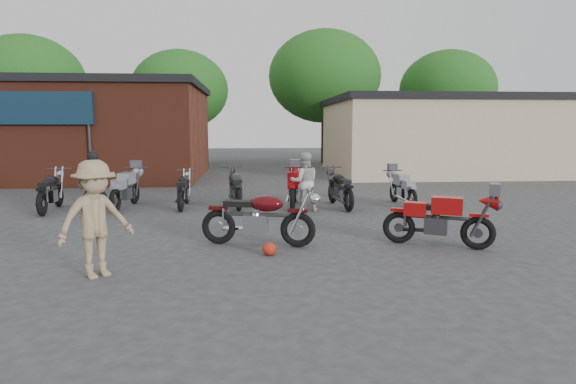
{
  "coord_description": "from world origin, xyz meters",
  "views": [
    {
      "loc": [
        -0.69,
        -8.68,
        2.3
      ],
      "look_at": [
        0.11,
        1.66,
        0.9
      ],
      "focal_mm": 30.0,
      "sensor_mm": 36.0,
      "label": 1
    }
  ],
  "objects": [
    {
      "name": "tree_1",
      "position": [
        -5.0,
        22.0,
        3.7
      ],
      "size": [
        5.92,
        5.92,
        7.4
      ],
      "primitive_type": null,
      "color": "#144E16",
      "rests_on": "ground"
    },
    {
      "name": "row_bike_6",
      "position": [
        3.77,
        5.08,
        0.55
      ],
      "size": [
        0.75,
        1.92,
        1.09
      ],
      "primitive_type": null,
      "rotation": [
        0.0,
        0.0,
        1.64
      ],
      "color": "#91939F",
      "rests_on": "ground"
    },
    {
      "name": "row_bike_5",
      "position": [
        1.87,
        4.94,
        0.61
      ],
      "size": [
        0.94,
        2.18,
        1.23
      ],
      "primitive_type": null,
      "rotation": [
        0.0,
        0.0,
        1.69
      ],
      "color": "black",
      "rests_on": "ground"
    },
    {
      "name": "tree_2",
      "position": [
        4.0,
        22.0,
        4.4
      ],
      "size": [
        7.04,
        7.04,
        8.8
      ],
      "primitive_type": null,
      "color": "#144E16",
      "rests_on": "ground"
    },
    {
      "name": "ground",
      "position": [
        0.0,
        0.0,
        0.0
      ],
      "size": [
        90.0,
        90.0,
        0.0
      ],
      "primitive_type": "plane",
      "color": "#343437"
    },
    {
      "name": "row_bike_4",
      "position": [
        0.55,
        5.12,
        0.61
      ],
      "size": [
        0.96,
        2.16,
        1.21
      ],
      "primitive_type": null,
      "rotation": [
        0.0,
        0.0,
        1.44
      ],
      "color": "#A90E12",
      "rests_on": "ground"
    },
    {
      "name": "row_bike_2",
      "position": [
        -2.63,
        5.22,
        0.57
      ],
      "size": [
        0.67,
        1.96,
        1.13
      ],
      "primitive_type": null,
      "rotation": [
        0.0,
        0.0,
        1.58
      ],
      "color": "black",
      "rests_on": "ground"
    },
    {
      "name": "tree_0",
      "position": [
        -14.0,
        22.0,
        4.1
      ],
      "size": [
        6.56,
        6.56,
        8.2
      ],
      "primitive_type": null,
      "color": "#144E16",
      "rests_on": "ground"
    },
    {
      "name": "person_tan",
      "position": [
        -3.07,
        -1.26,
        0.91
      ],
      "size": [
        1.33,
        1.27,
        1.81
      ],
      "primitive_type": "imported",
      "rotation": [
        0.0,
        0.0,
        0.71
      ],
      "color": "#99815E",
      "rests_on": "ground"
    },
    {
      "name": "row_bike_1",
      "position": [
        -4.28,
        5.31,
        0.6
      ],
      "size": [
        0.9,
        2.14,
        1.21
      ],
      "primitive_type": null,
      "rotation": [
        0.0,
        0.0,
        1.46
      ],
      "color": "#91939E",
      "rests_on": "ground"
    },
    {
      "name": "person_light",
      "position": [
        0.78,
        4.37,
        0.81
      ],
      "size": [
        0.79,
        0.62,
        1.62
      ],
      "primitive_type": "imported",
      "rotation": [
        0.0,
        0.0,
        3.15
      ],
      "color": "beige",
      "rests_on": "ground"
    },
    {
      "name": "row_bike_0",
      "position": [
        -6.2,
        4.91,
        0.62
      ],
      "size": [
        0.93,
        2.19,
        1.23
      ],
      "primitive_type": null,
      "rotation": [
        0.0,
        0.0,
        1.68
      ],
      "color": "black",
      "rests_on": "ground"
    },
    {
      "name": "person_dark",
      "position": [
        -4.66,
        3.77,
        0.86
      ],
      "size": [
        0.64,
        0.43,
        1.72
      ],
      "primitive_type": "imported",
      "rotation": [
        0.0,
        0.0,
        3.11
      ],
      "color": "black",
      "rests_on": "ground"
    },
    {
      "name": "sportbike",
      "position": [
        2.94,
        0.17,
        0.59
      ],
      "size": [
        2.12,
        1.47,
        1.18
      ],
      "primitive_type": null,
      "rotation": [
        0.0,
        0.0,
        -0.44
      ],
      "color": "#AB0E0F",
      "rests_on": "ground"
    },
    {
      "name": "helmet",
      "position": [
        -0.37,
        -0.21,
        0.12
      ],
      "size": [
        0.27,
        0.27,
        0.24
      ],
      "primitive_type": "ellipsoid",
      "rotation": [
        0.0,
        0.0,
        -0.06
      ],
      "color": "#AD2412",
      "rests_on": "ground"
    },
    {
      "name": "stucco_building",
      "position": [
        8.5,
        15.0,
        1.75
      ],
      "size": [
        10.0,
        8.0,
        3.5
      ],
      "primitive_type": "cube",
      "color": "tan",
      "rests_on": "ground"
    },
    {
      "name": "tree_3",
      "position": [
        12.0,
        22.0,
        3.8
      ],
      "size": [
        6.08,
        6.08,
        7.6
      ],
      "primitive_type": null,
      "color": "#144E16",
      "rests_on": "ground"
    },
    {
      "name": "brick_building",
      "position": [
        -9.0,
        14.0,
        2.0
      ],
      "size": [
        12.0,
        8.0,
        4.0
      ],
      "primitive_type": "cube",
      "color": "#5F281B",
      "rests_on": "ground"
    },
    {
      "name": "row_bike_3",
      "position": [
        -1.14,
        5.3,
        0.62
      ],
      "size": [
        0.97,
        2.2,
        1.23
      ],
      "primitive_type": null,
      "rotation": [
        0.0,
        0.0,
        1.7
      ],
      "color": "black",
      "rests_on": "ground"
    },
    {
      "name": "vintage_motorcycle",
      "position": [
        -0.53,
        0.51,
        0.63
      ],
      "size": [
        2.29,
        1.23,
        1.27
      ],
      "primitive_type": null,
      "rotation": [
        0.0,
        0.0,
        -0.24
      ],
      "color": "#46080D",
      "rests_on": "ground"
    }
  ]
}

